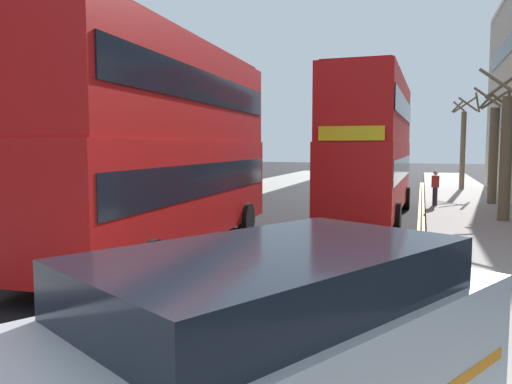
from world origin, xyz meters
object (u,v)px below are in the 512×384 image
(keep_left_bollard, at_px, (79,319))
(double_decker_bus_away, at_px, (165,141))
(double_decker_bus_oncoming, at_px, (371,143))
(pedestrian_far, at_px, (435,187))

(keep_left_bollard, relative_size, double_decker_bus_away, 0.10)
(double_decker_bus_away, relative_size, double_decker_bus_oncoming, 1.00)
(pedestrian_far, bearing_deg, double_decker_bus_oncoming, -122.45)
(double_decker_bus_away, distance_m, double_decker_bus_oncoming, 9.88)
(keep_left_bollard, bearing_deg, double_decker_bus_away, 108.67)
(pedestrian_far, bearing_deg, double_decker_bus_away, -119.18)
(keep_left_bollard, bearing_deg, pedestrian_far, 75.87)
(keep_left_bollard, relative_size, double_decker_bus_oncoming, 0.10)
(keep_left_bollard, bearing_deg, double_decker_bus_oncoming, 81.42)
(double_decker_bus_oncoming, bearing_deg, keep_left_bollard, -98.58)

